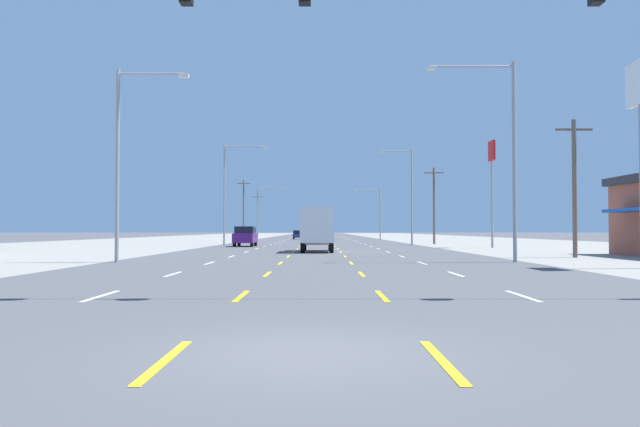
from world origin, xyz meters
TOP-DOWN VIEW (x-y plane):
  - ground_plane at (0.00, 66.00)m, footprint 572.00×572.00m
  - lot_apron_left at (-24.75, 66.00)m, footprint 28.00×440.00m
  - lot_apron_right at (24.75, 66.00)m, footprint 28.00×440.00m
  - lane_markings at (0.00, 104.50)m, footprint 10.64×227.60m
  - signal_span_wire at (0.23, 6.86)m, footprint 25.17×0.52m
  - box_truck_center_turn_nearest at (-0.00, 37.62)m, footprint 2.40×7.20m
  - suv_far_left_near at (-7.19, 52.37)m, footprint 1.98×4.90m
  - hatchback_inner_left_mid at (-3.62, 98.25)m, footprint 1.72×3.90m
  - suv_center_turn_midfar at (-0.17, 115.31)m, footprint 1.98×4.90m
  - suv_center_turn_far at (0.23, 124.48)m, footprint 1.98×4.90m
  - pole_sign_right_row_0 at (13.99, 17.85)m, footprint 0.24×2.21m
  - pole_sign_right_row_1 at (15.96, 47.64)m, footprint 0.24×1.62m
  - streetlight_left_row_0 at (-9.80, 22.91)m, footprint 3.73×0.26m
  - streetlight_right_row_0 at (9.68, 22.91)m, footprint 4.60×0.26m
  - streetlight_left_row_1 at (-9.69, 57.83)m, footprint 4.67×0.26m
  - streetlight_right_row_1 at (9.82, 57.83)m, footprint 3.72×0.26m
  - streetlight_left_row_2 at (-9.64, 92.74)m, footprint 4.47×0.26m
  - streetlight_right_row_2 at (9.65, 92.74)m, footprint 4.34×0.26m
  - utility_pole_right_row_0 at (15.39, 28.14)m, footprint 2.20×0.26m
  - utility_pole_right_row_1 at (13.33, 62.02)m, footprint 2.20×0.26m
  - utility_pole_left_row_2 at (-12.96, 96.92)m, footprint 2.20×0.26m
  - utility_pole_left_row_3 at (-13.74, 128.51)m, footprint 2.20×0.26m

SIDE VIEW (x-z plane):
  - ground_plane at x=0.00m, z-range 0.00..0.00m
  - lot_apron_left at x=-24.75m, z-range 0.00..0.01m
  - lot_apron_right at x=24.75m, z-range 0.00..0.01m
  - lane_markings at x=0.00m, z-range 0.00..0.01m
  - hatchback_inner_left_mid at x=-3.62m, z-range 0.01..1.55m
  - suv_far_left_near at x=-7.19m, z-range 0.04..2.02m
  - suv_center_turn_midfar at x=-0.17m, z-range 0.04..2.02m
  - suv_center_turn_far at x=0.23m, z-range 0.04..2.02m
  - box_truck_center_turn_nearest at x=0.00m, z-range 0.22..3.45m
  - utility_pole_right_row_0 at x=15.39m, z-range 0.19..8.43m
  - utility_pole_right_row_1 at x=13.33m, z-range 0.19..8.99m
  - utility_pole_left_row_3 at x=-13.74m, z-range 0.20..9.81m
  - streetlight_right_row_2 at x=9.65m, z-range 0.77..9.32m
  - streetlight_left_row_2 at x=-9.64m, z-range 0.79..9.68m
  - utility_pole_left_row_2 at x=-12.96m, z-range 0.20..10.40m
  - signal_span_wire at x=0.23m, z-range 0.66..10.17m
  - streetlight_left_row_0 at x=-9.80m, z-range 0.73..10.63m
  - streetlight_right_row_1 at x=9.82m, z-range 0.73..11.14m
  - streetlight_right_row_0 at x=9.68m, z-range 0.84..11.13m
  - streetlight_left_row_1 at x=-9.69m, z-range 0.86..11.80m
  - pole_sign_right_row_0 at x=13.99m, z-range 2.40..11.37m
  - pole_sign_right_row_1 at x=15.96m, z-range 2.27..12.07m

